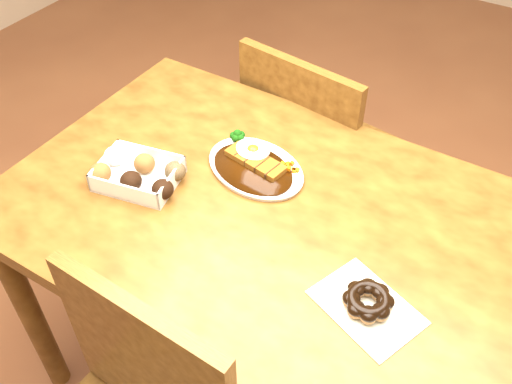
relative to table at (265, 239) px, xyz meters
The scene contains 6 objects.
ground 0.65m from the table, ahead, with size 6.00×6.00×0.00m, color brown.
table is the anchor object (origin of this frame).
chair_far 0.58m from the table, 103.30° to the left, with size 0.47×0.47×0.87m.
katsu_curry_plate 0.18m from the table, 131.46° to the left, with size 0.29×0.24×0.05m.
donut_box 0.34m from the table, 165.73° to the right, with size 0.22×0.18×0.05m.
pon_de_ring 0.35m from the table, 22.48° to the right, with size 0.24×0.20×0.04m.
Camera 1 is at (0.45, -0.77, 1.67)m, focal length 40.00 mm.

